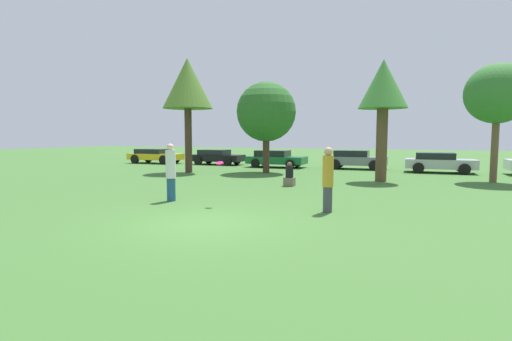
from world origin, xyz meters
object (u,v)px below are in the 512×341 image
object	(u,v)px
parked_car_yellow	(155,155)
tree_2	(383,88)
bystander_sitting	(289,176)
parked_car_green	(276,158)
person_catcher	(328,179)
tree_1	(266,112)
tree_0	(188,85)
parked_car_black	(217,157)
parked_car_grey	(355,159)
parked_car_silver	(439,162)
tree_3	(498,94)
person_thrower	(171,172)
frisbee	(220,163)

from	to	relation	value
parked_car_yellow	tree_2	bearing A→B (deg)	-19.63
bystander_sitting	parked_car_green	size ratio (longest dim) A/B	0.26
person_catcher	tree_1	world-z (taller)	tree_1
tree_0	parked_car_yellow	size ratio (longest dim) A/B	1.54
tree_2	parked_car_yellow	size ratio (longest dim) A/B	1.32
person_catcher	tree_0	distance (m)	14.58
parked_car_yellow	parked_car_black	distance (m)	5.45
parked_car_grey	parked_car_silver	distance (m)	5.18
parked_car_green	tree_3	bearing A→B (deg)	-19.79
person_thrower	parked_car_green	size ratio (longest dim) A/B	0.48
person_thrower	tree_3	bearing A→B (deg)	42.59
parked_car_yellow	parked_car_grey	xyz separation A→B (m)	(16.00, 0.56, 0.03)
tree_0	parked_car_yellow	distance (m)	10.25
parked_car_silver	tree_3	bearing A→B (deg)	-63.76
tree_3	parked_car_black	bearing A→B (deg)	163.87
parked_car_black	tree_2	bearing A→B (deg)	-28.96
parked_car_yellow	parked_car_silver	size ratio (longest dim) A/B	1.13
tree_1	parked_car_black	world-z (taller)	tree_1
tree_0	parked_car_black	distance (m)	8.19
person_thrower	tree_3	xyz separation A→B (m)	(11.24, 10.60, 3.21)
person_catcher	tree_2	bearing A→B (deg)	-95.79
tree_2	parked_car_black	xyz separation A→B (m)	(-12.82, 6.91, -3.90)
person_catcher	tree_3	distance (m)	12.47
person_catcher	parked_car_black	bearing A→B (deg)	-53.26
tree_1	parked_car_grey	size ratio (longest dim) A/B	1.35
frisbee	tree_2	distance (m)	10.43
tree_3	person_catcher	bearing A→B (deg)	-119.05
person_thrower	frisbee	world-z (taller)	person_thrower
tree_3	person_thrower	bearing A→B (deg)	-136.66
frisbee	bystander_sitting	xyz separation A→B (m)	(0.58, 5.54, -0.93)
frisbee	tree_2	xyz separation A→B (m)	(4.20, 9.01, 3.16)
tree_1	parked_car_silver	bearing A→B (deg)	22.31
frisbee	parked_car_grey	world-z (taller)	frisbee
bystander_sitting	parked_car_black	xyz separation A→B (m)	(-9.20, 10.38, 0.19)
frisbee	tree_3	distance (m)	14.48
tree_2	parked_car_black	world-z (taller)	tree_2
person_catcher	bystander_sitting	distance (m)	6.06
tree_0	parked_car_black	xyz separation A→B (m)	(-1.55, 6.54, -4.67)
tree_2	parked_car_silver	xyz separation A→B (m)	(2.88, 6.06, -3.88)
tree_2	tree_3	world-z (taller)	tree_2
person_thrower	parked_car_black	size ratio (longest dim) A/B	0.48
frisbee	parked_car_yellow	xyz separation A→B (m)	(-14.04, 15.29, -0.72)
parked_car_grey	parked_car_black	bearing A→B (deg)	178.97
person_catcher	parked_car_silver	xyz separation A→B (m)	(3.66, 14.85, -0.34)
frisbee	parked_car_grey	distance (m)	15.98
parked_car_yellow	parked_car_black	xyz separation A→B (m)	(5.42, 0.63, -0.02)
tree_1	tree_0	bearing A→B (deg)	-158.99
person_thrower	bystander_sitting	xyz separation A→B (m)	(2.54, 5.40, -0.57)
person_catcher	parked_car_green	distance (m)	16.49
person_thrower	parked_car_grey	world-z (taller)	person_thrower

